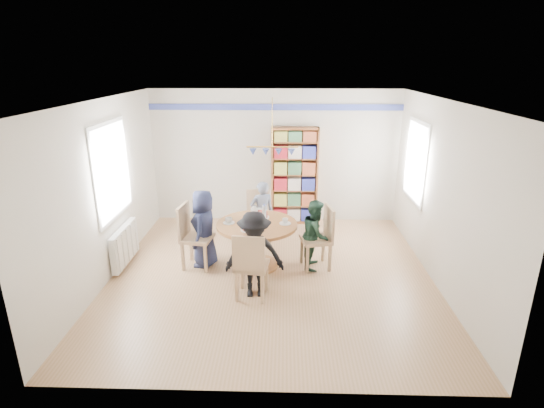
{
  "coord_description": "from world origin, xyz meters",
  "views": [
    {
      "loc": [
        0.19,
        -5.99,
        3.23
      ],
      "look_at": [
        0.0,
        0.4,
        1.05
      ],
      "focal_mm": 28.0,
      "sensor_mm": 36.0,
      "label": 1
    }
  ],
  "objects_px": {
    "chair_left": "(192,233)",
    "chair_near": "(250,264)",
    "chair_far": "(259,213)",
    "radiator": "(125,245)",
    "person_near": "(254,255)",
    "person_left": "(204,228)",
    "bookshelf": "(294,177)",
    "person_far": "(262,214)",
    "chair_right": "(321,235)",
    "dining_table": "(257,234)",
    "person_right": "(316,234)"
  },
  "relations": [
    {
      "from": "chair_near",
      "to": "chair_far",
      "type": "bearing_deg",
      "value": 90.3
    },
    {
      "from": "dining_table",
      "to": "chair_right",
      "type": "relative_size",
      "value": 1.26
    },
    {
      "from": "person_far",
      "to": "chair_left",
      "type": "bearing_deg",
      "value": 20.04
    },
    {
      "from": "chair_far",
      "to": "chair_near",
      "type": "distance_m",
      "value": 2.1
    },
    {
      "from": "chair_far",
      "to": "person_left",
      "type": "xyz_separation_m",
      "value": [
        -0.82,
        -1.05,
        0.11
      ]
    },
    {
      "from": "chair_right",
      "to": "person_right",
      "type": "height_order",
      "value": "person_right"
    },
    {
      "from": "chair_near",
      "to": "person_left",
      "type": "height_order",
      "value": "person_left"
    },
    {
      "from": "person_near",
      "to": "dining_table",
      "type": "bearing_deg",
      "value": 86.42
    },
    {
      "from": "chair_far",
      "to": "person_far",
      "type": "xyz_separation_m",
      "value": [
        0.07,
        -0.22,
        0.07
      ]
    },
    {
      "from": "person_near",
      "to": "bookshelf",
      "type": "relative_size",
      "value": 0.64
    },
    {
      "from": "person_left",
      "to": "person_far",
      "type": "xyz_separation_m",
      "value": [
        0.9,
        0.83,
        -0.04
      ]
    },
    {
      "from": "chair_right",
      "to": "radiator",
      "type": "bearing_deg",
      "value": -179.74
    },
    {
      "from": "chair_near",
      "to": "person_left",
      "type": "xyz_separation_m",
      "value": [
        -0.84,
        1.06,
        0.09
      ]
    },
    {
      "from": "dining_table",
      "to": "person_far",
      "type": "distance_m",
      "value": 0.86
    },
    {
      "from": "dining_table",
      "to": "person_near",
      "type": "xyz_separation_m",
      "value": [
        0.02,
        -0.92,
        0.08
      ]
    },
    {
      "from": "dining_table",
      "to": "person_near",
      "type": "relative_size",
      "value": 1.02
    },
    {
      "from": "chair_far",
      "to": "person_right",
      "type": "height_order",
      "value": "person_right"
    },
    {
      "from": "bookshelf",
      "to": "chair_left",
      "type": "bearing_deg",
      "value": -129.41
    },
    {
      "from": "chair_far",
      "to": "bookshelf",
      "type": "height_order",
      "value": "bookshelf"
    },
    {
      "from": "chair_near",
      "to": "person_right",
      "type": "height_order",
      "value": "person_right"
    },
    {
      "from": "dining_table",
      "to": "chair_left",
      "type": "relative_size",
      "value": 1.23
    },
    {
      "from": "chair_left",
      "to": "chair_far",
      "type": "height_order",
      "value": "chair_left"
    },
    {
      "from": "person_near",
      "to": "person_left",
      "type": "bearing_deg",
      "value": 128.12
    },
    {
      "from": "chair_left",
      "to": "person_right",
      "type": "height_order",
      "value": "person_right"
    },
    {
      "from": "chair_left",
      "to": "chair_near",
      "type": "bearing_deg",
      "value": -44.08
    },
    {
      "from": "radiator",
      "to": "person_far",
      "type": "distance_m",
      "value": 2.39
    },
    {
      "from": "dining_table",
      "to": "person_right",
      "type": "distance_m",
      "value": 0.95
    },
    {
      "from": "radiator",
      "to": "chair_far",
      "type": "bearing_deg",
      "value": 26.91
    },
    {
      "from": "chair_near",
      "to": "bookshelf",
      "type": "bearing_deg",
      "value": 77.77
    },
    {
      "from": "chair_near",
      "to": "person_far",
      "type": "height_order",
      "value": "person_far"
    },
    {
      "from": "chair_left",
      "to": "chair_near",
      "type": "height_order",
      "value": "chair_left"
    },
    {
      "from": "person_right",
      "to": "chair_right",
      "type": "bearing_deg",
      "value": -86.38
    },
    {
      "from": "chair_left",
      "to": "person_far",
      "type": "relative_size",
      "value": 0.88
    },
    {
      "from": "dining_table",
      "to": "bookshelf",
      "type": "xyz_separation_m",
      "value": [
        0.64,
        2.03,
        0.42
      ]
    },
    {
      "from": "person_far",
      "to": "chair_near",
      "type": "bearing_deg",
      "value": 69.01
    },
    {
      "from": "person_right",
      "to": "person_near",
      "type": "relative_size",
      "value": 0.89
    },
    {
      "from": "person_right",
      "to": "person_far",
      "type": "distance_m",
      "value": 1.24
    },
    {
      "from": "dining_table",
      "to": "chair_near",
      "type": "relative_size",
      "value": 1.29
    },
    {
      "from": "chair_left",
      "to": "chair_right",
      "type": "distance_m",
      "value": 2.09
    },
    {
      "from": "chair_far",
      "to": "chair_near",
      "type": "height_order",
      "value": "chair_near"
    },
    {
      "from": "chair_left",
      "to": "bookshelf",
      "type": "relative_size",
      "value": 0.53
    },
    {
      "from": "radiator",
      "to": "dining_table",
      "type": "distance_m",
      "value": 2.19
    },
    {
      "from": "dining_table",
      "to": "person_far",
      "type": "relative_size",
      "value": 1.08
    },
    {
      "from": "person_left",
      "to": "bookshelf",
      "type": "distance_m",
      "value": 2.52
    },
    {
      "from": "chair_left",
      "to": "person_far",
      "type": "distance_m",
      "value": 1.41
    },
    {
      "from": "radiator",
      "to": "person_left",
      "type": "distance_m",
      "value": 1.35
    },
    {
      "from": "person_right",
      "to": "bookshelf",
      "type": "distance_m",
      "value": 2.08
    },
    {
      "from": "radiator",
      "to": "person_far",
      "type": "xyz_separation_m",
      "value": [
        2.21,
        0.87,
        0.25
      ]
    },
    {
      "from": "chair_right",
      "to": "chair_left",
      "type": "bearing_deg",
      "value": -179.08
    },
    {
      "from": "radiator",
      "to": "person_near",
      "type": "xyz_separation_m",
      "value": [
        2.2,
        -0.9,
        0.29
      ]
    }
  ]
}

